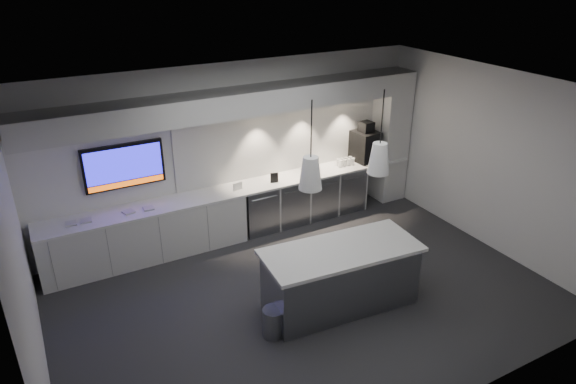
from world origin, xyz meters
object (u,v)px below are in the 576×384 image
bin (274,322)px  wall_tv (124,166)px  coffee_machine (365,145)px  island (340,277)px

bin → wall_tv: bearing=110.1°
bin → coffee_machine: bearing=38.8°
island → bin: bearing=-169.0°
island → coffee_machine: size_ratio=2.87×
wall_tv → bin: 3.45m
bin → island: bearing=6.4°
bin → coffee_machine: 4.49m
wall_tv → bin: (1.09, -2.98, -1.36)m
island → bin: size_ratio=5.57×
wall_tv → bin: bearing=-69.9°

